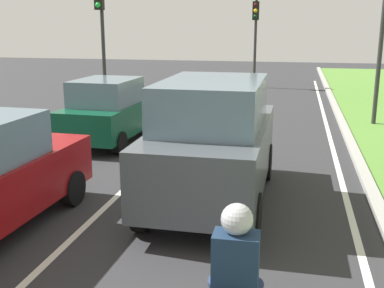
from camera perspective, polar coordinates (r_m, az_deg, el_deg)
name	(u,v)px	position (r m, az deg, el deg)	size (l,w,h in m)	color
ground_plane	(198,144)	(13.19, 0.78, 0.05)	(60.00, 60.00, 0.00)	#2D2D30
lane_line_center	(174,142)	(13.35, -2.17, 0.22)	(0.12, 32.00, 0.01)	silver
lane_line_right_edge	(333,151)	(12.99, 16.54, -0.77)	(0.12, 32.00, 0.01)	silver
curb_right	(354,150)	(13.02, 18.74, -0.64)	(0.24, 48.00, 0.12)	#9E9B93
car_suv_ahead	(213,141)	(8.61, 2.55, 0.37)	(1.97, 4.50, 2.28)	#474C51
car_hatchback_far	(110,111)	(13.38, -9.79, 3.91)	(1.84, 3.76, 1.78)	#0C472D
rider_person	(236,263)	(4.31, 5.27, -13.96)	(0.51, 0.41, 1.16)	#192D47
traffic_light_near_right	(384,12)	(16.24, 22.01, 14.37)	(0.32, 0.50, 5.22)	#2D2D2D
traffic_light_overhead_left	(101,22)	(18.88, -10.82, 14.10)	(0.32, 0.50, 4.76)	#2D2D2D
traffic_light_far_median	(255,27)	(24.92, 7.59, 13.73)	(0.32, 0.50, 4.55)	#2D2D2D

